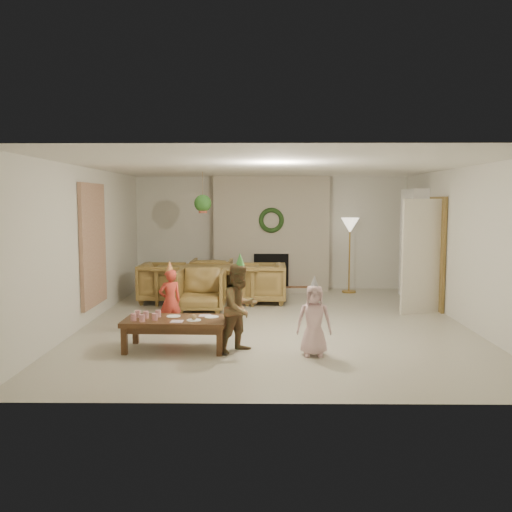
{
  "coord_description": "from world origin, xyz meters",
  "views": [
    {
      "loc": [
        -0.2,
        -8.63,
        1.97
      ],
      "look_at": [
        -0.3,
        0.4,
        1.05
      ],
      "focal_mm": 38.22,
      "sensor_mm": 36.0,
      "label": 1
    }
  ],
  "objects_px": {
    "dining_chair_far": "(212,277)",
    "child_pink": "(314,320)",
    "dining_chair_near": "(201,290)",
    "coffee_table_top": "(176,321)",
    "dining_chair_right": "(263,283)",
    "child_red": "(170,301)",
    "child_plaid": "(240,308)",
    "dining_chair_left": "(162,283)",
    "dining_table": "(207,285)"
  },
  "relations": [
    {
      "from": "coffee_table_top",
      "to": "dining_table",
      "type": "bearing_deg",
      "value": 90.43
    },
    {
      "from": "dining_chair_right",
      "to": "child_red",
      "type": "relative_size",
      "value": 0.88
    },
    {
      "from": "coffee_table_top",
      "to": "child_red",
      "type": "height_order",
      "value": "child_red"
    },
    {
      "from": "dining_chair_right",
      "to": "coffee_table_top",
      "type": "relative_size",
      "value": 0.63
    },
    {
      "from": "dining_chair_near",
      "to": "child_pink",
      "type": "height_order",
      "value": "child_pink"
    },
    {
      "from": "dining_chair_right",
      "to": "coffee_table_top",
      "type": "xyz_separation_m",
      "value": [
        -1.17,
        -3.32,
        -0.0
      ]
    },
    {
      "from": "coffee_table_top",
      "to": "child_pink",
      "type": "xyz_separation_m",
      "value": [
        1.81,
        -0.27,
        0.07
      ]
    },
    {
      "from": "child_red",
      "to": "dining_chair_right",
      "type": "bearing_deg",
      "value": -150.93
    },
    {
      "from": "coffee_table_top",
      "to": "child_pink",
      "type": "distance_m",
      "value": 1.83
    },
    {
      "from": "dining_chair_near",
      "to": "child_red",
      "type": "xyz_separation_m",
      "value": [
        -0.29,
        -1.56,
        0.09
      ]
    },
    {
      "from": "child_pink",
      "to": "dining_chair_far",
      "type": "bearing_deg",
      "value": 114.51
    },
    {
      "from": "dining_table",
      "to": "coffee_table_top",
      "type": "height_order",
      "value": "dining_table"
    },
    {
      "from": "dining_chair_near",
      "to": "child_plaid",
      "type": "distance_m",
      "value": 2.69
    },
    {
      "from": "dining_chair_far",
      "to": "dining_chair_left",
      "type": "bearing_deg",
      "value": 45.0
    },
    {
      "from": "child_red",
      "to": "child_plaid",
      "type": "distance_m",
      "value": 1.48
    },
    {
      "from": "child_pink",
      "to": "child_red",
      "type": "bearing_deg",
      "value": 153.54
    },
    {
      "from": "dining_chair_right",
      "to": "child_red",
      "type": "bearing_deg",
      "value": -29.1
    },
    {
      "from": "child_red",
      "to": "child_plaid",
      "type": "relative_size",
      "value": 0.83
    },
    {
      "from": "dining_chair_left",
      "to": "child_red",
      "type": "bearing_deg",
      "value": -165.98
    },
    {
      "from": "dining_table",
      "to": "dining_chair_near",
      "type": "bearing_deg",
      "value": -90.0
    },
    {
      "from": "child_plaid",
      "to": "dining_chair_near",
      "type": "bearing_deg",
      "value": 62.55
    },
    {
      "from": "dining_chair_left",
      "to": "dining_chair_right",
      "type": "height_order",
      "value": "same"
    },
    {
      "from": "dining_chair_near",
      "to": "dining_chair_left",
      "type": "relative_size",
      "value": 1.0
    },
    {
      "from": "dining_table",
      "to": "dining_chair_left",
      "type": "distance_m",
      "value": 0.87
    },
    {
      "from": "dining_table",
      "to": "child_red",
      "type": "relative_size",
      "value": 2.07
    },
    {
      "from": "child_plaid",
      "to": "dining_table",
      "type": "bearing_deg",
      "value": 58.1
    },
    {
      "from": "child_plaid",
      "to": "dining_chair_right",
      "type": "bearing_deg",
      "value": 40.11
    },
    {
      "from": "dining_chair_far",
      "to": "child_pink",
      "type": "distance_m",
      "value": 4.79
    },
    {
      "from": "dining_chair_far",
      "to": "child_pink",
      "type": "relative_size",
      "value": 0.93
    },
    {
      "from": "child_red",
      "to": "child_plaid",
      "type": "height_order",
      "value": "child_plaid"
    },
    {
      "from": "child_pink",
      "to": "dining_chair_left",
      "type": "bearing_deg",
      "value": 129.26
    },
    {
      "from": "dining_chair_near",
      "to": "dining_chair_far",
      "type": "height_order",
      "value": "same"
    },
    {
      "from": "dining_chair_near",
      "to": "child_plaid",
      "type": "relative_size",
      "value": 0.73
    },
    {
      "from": "dining_chair_far",
      "to": "child_red",
      "type": "bearing_deg",
      "value": 85.42
    },
    {
      "from": "dining_chair_far",
      "to": "child_plaid",
      "type": "bearing_deg",
      "value": 101.07
    },
    {
      "from": "dining_chair_far",
      "to": "child_pink",
      "type": "xyz_separation_m",
      "value": [
        1.71,
        -4.48,
        0.07
      ]
    },
    {
      "from": "dining_table",
      "to": "dining_chair_left",
      "type": "bearing_deg",
      "value": -180.0
    },
    {
      "from": "dining_table",
      "to": "child_pink",
      "type": "height_order",
      "value": "child_pink"
    },
    {
      "from": "dining_chair_far",
      "to": "child_red",
      "type": "distance_m",
      "value": 3.32
    },
    {
      "from": "dining_chair_far",
      "to": "dining_chair_right",
      "type": "height_order",
      "value": "same"
    },
    {
      "from": "dining_chair_near",
      "to": "child_plaid",
      "type": "height_order",
      "value": "child_plaid"
    },
    {
      "from": "dining_chair_near",
      "to": "child_red",
      "type": "distance_m",
      "value": 1.59
    },
    {
      "from": "dining_chair_near",
      "to": "child_pink",
      "type": "xyz_separation_m",
      "value": [
        1.74,
        -2.73,
        0.07
      ]
    },
    {
      "from": "dining_table",
      "to": "dining_chair_near",
      "type": "distance_m",
      "value": 0.87
    },
    {
      "from": "dining_chair_near",
      "to": "child_pink",
      "type": "relative_size",
      "value": 0.93
    },
    {
      "from": "child_pink",
      "to": "coffee_table_top",
      "type": "bearing_deg",
      "value": 175.16
    },
    {
      "from": "dining_chair_near",
      "to": "coffee_table_top",
      "type": "relative_size",
      "value": 0.63
    },
    {
      "from": "dining_table",
      "to": "dining_chair_right",
      "type": "xyz_separation_m",
      "value": [
        1.09,
        -0.02,
        0.04
      ]
    },
    {
      "from": "coffee_table_top",
      "to": "child_red",
      "type": "xyz_separation_m",
      "value": [
        -0.23,
        0.91,
        0.09
      ]
    },
    {
      "from": "dining_chair_right",
      "to": "child_plaid",
      "type": "height_order",
      "value": "child_plaid"
    }
  ]
}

